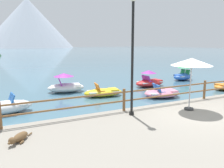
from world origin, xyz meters
name	(u,v)px	position (x,y,z in m)	size (l,w,h in m)	color
ground_plane	(37,59)	(0.00, 40.00, 0.00)	(200.00, 200.00, 0.00)	#477084
dock_railing	(168,92)	(0.00, 1.55, 0.98)	(23.92, 0.12, 0.95)	brown
lamp_post	(133,45)	(-2.39, 0.91, 3.16)	(0.28, 0.28, 4.64)	black
beach_umbrella	(192,63)	(0.20, 0.40, 2.45)	(1.70, 1.70, 2.24)	#B2B2B7
dog_resting	(19,138)	(-6.68, 0.20, 0.52)	(0.77, 0.84, 0.26)	brown
pedal_boat_0	(103,92)	(-1.36, 5.93, 0.25)	(2.54, 1.46, 0.82)	yellow
pedal_boat_1	(3,107)	(-6.99, 4.75, 0.32)	(2.72, 1.47, 0.91)	white
pedal_boat_3	(183,75)	(7.44, 8.43, 0.44)	(2.36, 1.68, 1.28)	blue
pedal_boat_5	(150,81)	(3.08, 7.29, 0.40)	(2.49, 1.36, 1.23)	red
pedal_boat_6	(66,86)	(-3.10, 8.15, 0.43)	(2.61, 1.77, 1.27)	white
pedal_boat_7	(162,93)	(1.72, 4.11, 0.25)	(2.45, 1.86, 0.82)	pink
distant_peak	(28,23)	(11.35, 142.75, 14.47)	(52.82, 52.82, 28.93)	#A8B2C1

